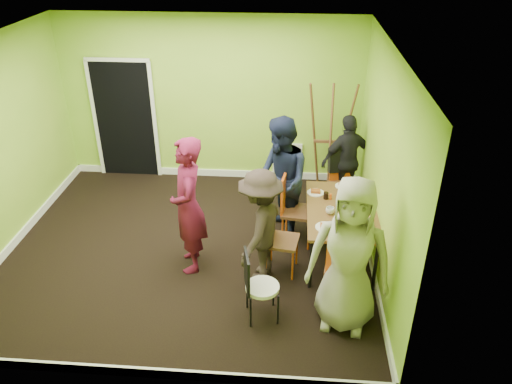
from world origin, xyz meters
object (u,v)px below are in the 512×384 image
Objects in this scene: chair_back_end at (342,167)px; chair_bentwood at (257,283)px; chair_left_far at (292,205)px; orange_bottle at (330,197)px; person_left_near at (260,226)px; person_front_end at (349,256)px; easel at (330,139)px; person_back_end at (347,160)px; blue_bottle at (362,216)px; thermos at (342,200)px; dining_table at (341,213)px; person_left_far at (281,180)px; person_standing at (188,206)px; chair_left_near at (276,234)px; chair_front_end at (345,263)px.

chair_bentwood is at bearing 52.57° from chair_back_end.
chair_left_far is 13.20× the size of orange_bottle.
person_front_end is at bearing 69.61° from person_left_near.
easel reaches higher than person_back_end.
blue_bottle is (0.30, -2.18, -0.08)m from easel.
thermos is 1.29m from person_front_end.
dining_table is 0.84× the size of person_left_far.
easel is 8.01× the size of thermos.
chair_back_end is 1.19m from orange_bottle.
person_standing is (-1.94, -0.37, 0.04)m from thermos.
person_left_near is (-0.95, -2.36, -0.18)m from easel.
person_front_end is (-0.13, -2.67, 0.24)m from chair_back_end.
person_standing reaches higher than person_back_end.
chair_back_end is 4.07× the size of thermos.
person_left_near is at bearing -16.61° from chair_left_far.
orange_bottle is at bearing 119.15° from thermos.
dining_table is 0.92m from chair_left_near.
chair_left_near is 0.91× the size of chair_front_end.
thermos is at bearing 133.91° from person_left_near.
chair_left_far is 0.94m from person_left_near.
easel is (-0.06, 2.82, 0.33)m from chair_front_end.
chair_front_end is 2.04m from person_standing.
chair_left_near is 4.17× the size of thermos.
orange_bottle is (-0.12, 1.21, 0.18)m from chair_front_end.
person_standing is (-1.87, -2.21, -0.02)m from easel.
dining_table is 0.30m from orange_bottle.
person_back_end is (0.27, -0.36, -0.19)m from easel.
chair_left_far reaches higher than orange_bottle.
person_back_end is (0.84, 1.16, 0.16)m from chair_left_far.
chair_front_end is at bearing -110.24° from blue_bottle.
chair_bentwood is 0.60× the size of person_back_end.
chair_bentwood is 3.77× the size of thermos.
person_standing is at bearing -54.44° from chair_left_far.
chair_left_far is 0.57× the size of person_front_end.
person_left_far reaches higher than chair_back_end.
blue_bottle reaches higher than chair_bentwood.
chair_left_far is at bearing 152.48° from dining_table.
chair_back_end reaches higher than orange_bottle.
chair_bentwood is 0.49× the size of person_standing.
chair_back_end is at bearing 85.69° from dining_table.
thermos is (1.01, 1.28, 0.38)m from chair_bentwood.
person_standing reaches higher than chair_back_end.
easel is 2.89m from person_standing.
dining_table is 0.82× the size of person_standing.
person_front_end is (-0.24, -0.95, 0.07)m from blue_bottle.
chair_front_end is 5.25× the size of blue_bottle.
person_standing is 1.21× the size of person_left_near.
chair_front_end is (-0.02, -0.96, -0.09)m from dining_table.
person_left_far is (0.20, 1.73, 0.40)m from chair_bentwood.
chair_left_near is (-0.20, -0.69, -0.03)m from chair_left_far.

